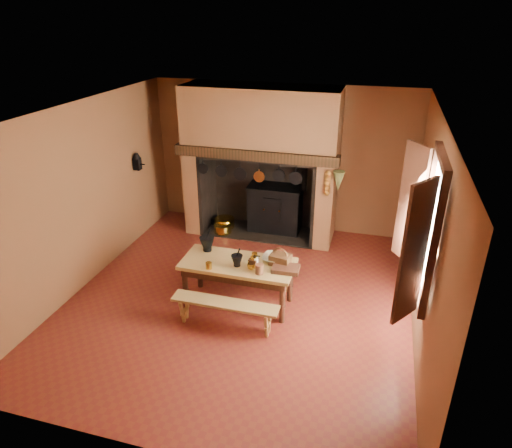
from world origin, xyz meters
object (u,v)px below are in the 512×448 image
Objects in this scene: iron_range at (275,208)px; coffee_grinder at (253,262)px; mixing_bowl at (274,258)px; wicker_basket at (280,259)px; bench_front at (225,308)px; work_table at (238,269)px.

iron_range is 2.64m from coffee_grinder.
wicker_basket is (0.10, -0.07, 0.05)m from mixing_bowl.
bench_front is 8.04× the size of coffee_grinder.
iron_range is 5.16× the size of wicker_basket.
coffee_grinder is 0.33m from mixing_bowl.
iron_range reaches higher than work_table.
iron_range is 2.46m from mixing_bowl.
wicker_basket reaches higher than work_table.
mixing_bowl is at bearing 57.45° from bench_front.
coffee_grinder is 0.55× the size of mixing_bowl.
bench_front is 1.04m from wicker_basket.
iron_range is 2.56m from wicker_basket.
bench_front is 1.01m from mixing_bowl.
wicker_basket reaches higher than bench_front.
mixing_bowl is (0.49, 0.18, 0.15)m from work_table.
mixing_bowl reaches higher than bench_front.
iron_range is 1.08× the size of bench_front.
bench_front is at bearing -120.91° from wicker_basket.
iron_range is at bearing 114.42° from wicker_basket.
work_table is at bearing -160.60° from wicker_basket.
coffee_grinder is at bearing 66.05° from bench_front.
iron_range reaches higher than bench_front.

